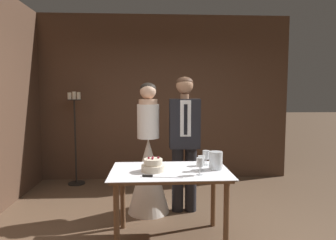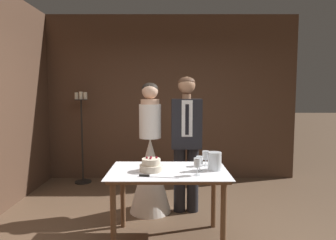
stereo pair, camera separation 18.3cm
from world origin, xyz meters
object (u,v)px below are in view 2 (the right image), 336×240
at_px(cake_knife, 151,176).
at_px(wine_glass_near, 197,163).
at_px(hurricane_candle, 214,161).
at_px(candle_stand, 82,137).
at_px(cake_table, 168,179).
at_px(wine_glass_far, 199,161).
at_px(wine_glass_middle, 205,156).
at_px(bride, 150,165).
at_px(tiered_cake, 151,165).
at_px(groom, 186,136).

relative_size(cake_knife, wine_glass_near, 2.26).
height_order(hurricane_candle, candle_stand, candle_stand).
height_order(cake_table, cake_knife, cake_knife).
bearing_deg(wine_glass_far, cake_table, 174.52).
bearing_deg(wine_glass_middle, candle_stand, 135.93).
bearing_deg(cake_table, cake_knife, -123.94).
bearing_deg(hurricane_candle, candle_stand, 134.22).
xyz_separation_m(wine_glass_near, candle_stand, (-1.75, 2.21, -0.08)).
height_order(bride, candle_stand, bride).
bearing_deg(tiered_cake, wine_glass_middle, 20.98).
distance_m(cake_table, wine_glass_far, 0.38).
xyz_separation_m(tiered_cake, groom, (0.41, 0.79, 0.18)).
xyz_separation_m(wine_glass_near, wine_glass_far, (0.04, 0.16, -0.01)).
bearing_deg(wine_glass_middle, hurricane_candle, -69.36).
relative_size(wine_glass_near, wine_glass_far, 1.10).
height_order(tiered_cake, candle_stand, candle_stand).
relative_size(tiered_cake, candle_stand, 0.15).
distance_m(wine_glass_middle, bride, 0.89).
xyz_separation_m(cake_table, bride, (-0.23, 0.77, -0.04)).
xyz_separation_m(wine_glass_far, groom, (-0.09, 0.80, 0.13)).
bearing_deg(candle_stand, wine_glass_middle, -44.07).
bearing_deg(bride, cake_table, -73.14).
bearing_deg(bride, candle_stand, 134.66).
height_order(wine_glass_near, wine_glass_far, wine_glass_near).
xyz_separation_m(bride, candle_stand, (-1.24, 1.25, 0.18)).
bearing_deg(candle_stand, groom, -36.36).
xyz_separation_m(hurricane_candle, bride, (-0.71, 0.75, -0.22)).
relative_size(cake_table, bride, 0.73).
height_order(cake_table, hurricane_candle, hurricane_candle).
bearing_deg(bride, wine_glass_near, -61.74).
bearing_deg(cake_table, wine_glass_middle, 25.69).
relative_size(wine_glass_near, hurricane_candle, 0.91).
xyz_separation_m(cake_knife, bride, (-0.07, 1.01, -0.14)).
relative_size(cake_knife, candle_stand, 0.25).
distance_m(wine_glass_near, wine_glass_far, 0.16).
relative_size(wine_glass_middle, hurricane_candle, 0.88).
relative_size(groom, candle_stand, 1.12).
distance_m(groom, candle_stand, 2.13).
height_order(hurricane_candle, bride, bride).
distance_m(hurricane_candle, groom, 0.81).
distance_m(wine_glass_middle, groom, 0.61).
bearing_deg(wine_glass_near, bride, 118.26).
bearing_deg(hurricane_candle, bride, 133.47).
bearing_deg(tiered_cake, cake_knife, -87.05).
bearing_deg(groom, hurricane_candle, -71.72).
distance_m(cake_knife, hurricane_candle, 0.70).
bearing_deg(tiered_cake, bride, 94.13).
distance_m(tiered_cake, cake_knife, 0.22).
bearing_deg(groom, wine_glass_far, -83.81).
height_order(cake_knife, hurricane_candle, hurricane_candle).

